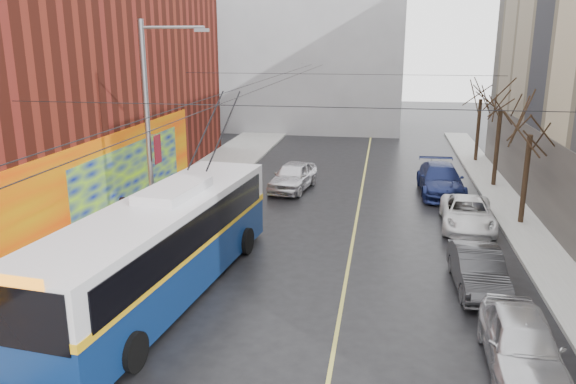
% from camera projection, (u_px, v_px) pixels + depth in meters
% --- Properties ---
extents(sidewalk_left, '(4.00, 60.00, 0.15)m').
position_uv_depth(sidewalk_left, '(137.00, 231.00, 24.87)').
color(sidewalk_left, gray).
rests_on(sidewalk_left, ground).
extents(sidewalk_right, '(2.00, 60.00, 0.15)m').
position_uv_depth(sidewalk_right, '(543.00, 255.00, 22.09)').
color(sidewalk_right, gray).
rests_on(sidewalk_right, ground).
extents(lane_line, '(0.12, 50.00, 0.01)m').
position_uv_depth(lane_line, '(355.00, 230.00, 25.24)').
color(lane_line, '#BFB74C').
rests_on(lane_line, ground).
extents(building_far, '(20.50, 12.10, 18.00)m').
position_uv_depth(building_far, '(297.00, 32.00, 53.57)').
color(building_far, gray).
rests_on(building_far, ground).
extents(streetlight_pole, '(2.65, 0.60, 9.00)m').
position_uv_depth(streetlight_pole, '(152.00, 132.00, 21.41)').
color(streetlight_pole, slate).
rests_on(streetlight_pole, ground).
extents(catenary_wires, '(18.00, 60.00, 0.22)m').
position_uv_depth(catenary_wires, '(269.00, 87.00, 24.99)').
color(catenary_wires, black).
extents(tree_near, '(3.20, 3.20, 6.40)m').
position_uv_depth(tree_near, '(532.00, 117.00, 24.61)').
color(tree_near, black).
rests_on(tree_near, ground).
extents(tree_mid, '(3.20, 3.20, 6.68)m').
position_uv_depth(tree_mid, '(502.00, 96.00, 31.19)').
color(tree_mid, black).
rests_on(tree_mid, ground).
extents(tree_far, '(3.20, 3.20, 6.57)m').
position_uv_depth(tree_far, '(482.00, 88.00, 37.88)').
color(tree_far, black).
rests_on(tree_far, ground).
extents(pigeons_flying, '(2.29, 2.00, 1.34)m').
position_uv_depth(pigeons_flying, '(275.00, 73.00, 20.30)').
color(pigeons_flying, slate).
extents(trolleybus, '(4.12, 13.26, 6.21)m').
position_uv_depth(trolleybus, '(162.00, 246.00, 18.40)').
color(trolleybus, navy).
rests_on(trolleybus, ground).
extents(parked_car_a, '(1.94, 4.54, 1.53)m').
position_uv_depth(parked_car_a, '(522.00, 343.00, 14.36)').
color(parked_car_a, silver).
rests_on(parked_car_a, ground).
extents(parked_car_b, '(1.66, 4.34, 1.41)m').
position_uv_depth(parked_car_b, '(478.00, 270.00, 19.08)').
color(parked_car_b, '#2A2B2D').
rests_on(parked_car_b, ground).
extents(parked_car_c, '(2.52, 5.02, 1.36)m').
position_uv_depth(parked_car_c, '(467.00, 213.00, 25.33)').
color(parked_car_c, silver).
rests_on(parked_car_c, ground).
extents(parked_car_d, '(2.47, 5.69, 1.63)m').
position_uv_depth(parked_car_d, '(441.00, 180.00, 30.89)').
color(parked_car_d, '#161F4E').
rests_on(parked_car_d, ground).
extents(following_car, '(2.57, 4.89, 1.59)m').
position_uv_depth(following_car, '(293.00, 176.00, 31.81)').
color(following_car, silver).
rests_on(following_car, ground).
extents(pedestrian_a, '(0.55, 0.74, 1.85)m').
position_uv_depth(pedestrian_a, '(139.00, 231.00, 21.76)').
color(pedestrian_a, black).
rests_on(pedestrian_a, sidewalk_left).
extents(pedestrian_b, '(0.82, 0.92, 1.56)m').
position_uv_depth(pedestrian_b, '(125.00, 214.00, 24.41)').
color(pedestrian_b, black).
rests_on(pedestrian_b, sidewalk_left).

